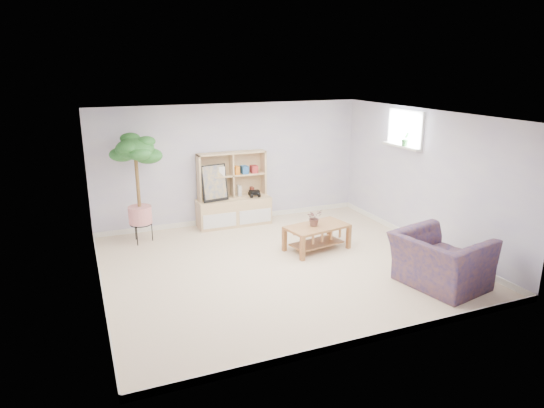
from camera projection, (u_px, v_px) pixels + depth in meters
name	position (u px, v px, depth m)	size (l,w,h in m)	color
floor	(281.00, 265.00, 7.85)	(5.50, 5.00, 0.01)	beige
ceiling	(281.00, 115.00, 7.18)	(5.50, 5.00, 0.01)	white
walls	(281.00, 193.00, 7.52)	(5.51, 5.01, 2.40)	#B8ADD5
baseboard	(281.00, 262.00, 7.84)	(5.50, 5.00, 0.10)	white
window	(406.00, 129.00, 8.82)	(0.10, 0.98, 0.68)	#C5DCFC
window_sill	(402.00, 146.00, 8.89)	(0.14, 1.00, 0.04)	white
storage_unit	(234.00, 189.00, 9.62)	(1.47, 0.50, 1.47)	tan
poster	(214.00, 183.00, 9.39)	(0.52, 0.12, 0.72)	gold
toy_truck	(254.00, 193.00, 9.76)	(0.29, 0.20, 0.15)	black
coffee_table	(317.00, 238.00, 8.44)	(1.08, 0.59, 0.44)	brown
table_plant	(314.00, 217.00, 8.34)	(0.26, 0.23, 0.29)	#1A5A25
floor_tree	(138.00, 190.00, 8.59)	(0.73, 0.73, 1.98)	#1B6C22
armchair	(441.00, 257.00, 7.00)	(1.21, 1.05, 0.89)	navy
sill_plant	(405.00, 139.00, 8.76)	(0.14, 0.12, 0.26)	#1B6C22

